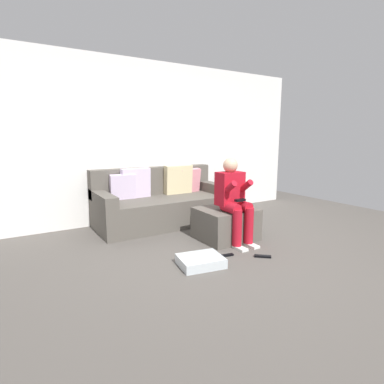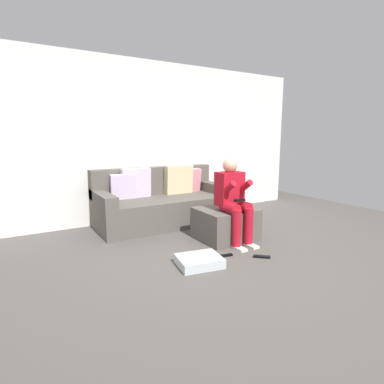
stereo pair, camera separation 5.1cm
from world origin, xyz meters
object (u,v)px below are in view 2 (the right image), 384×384
Objects in this scene: couch_sectional at (162,202)px; person_seated at (234,197)px; ottoman at (225,224)px; remote_near_ottoman at (262,257)px; storage_bin at (199,261)px; remote_by_storage_bin at (225,256)px.

person_seated is (0.41, -1.34, 0.27)m from couch_sectional.
ottoman is at bearing 87.95° from person_seated.
ottoman is at bearing -70.25° from couch_sectional.
remote_near_ottoman is at bearing -93.35° from person_seated.
storage_bin is (-0.37, -1.75, -0.29)m from couch_sectional.
remote_near_ottoman is (0.75, -0.18, -0.04)m from storage_bin.
ottoman is 0.79m from remote_near_ottoman.
couch_sectional is at bearing 107.15° from person_seated.
couch_sectional is at bearing 140.99° from remote_near_ottoman.
ottoman is at bearing 126.87° from remote_near_ottoman.
remote_by_storage_bin is at bearing 9.24° from storage_bin.
person_seated is at bearing 52.90° from remote_by_storage_bin.
person_seated is at bearing 28.04° from storage_bin.
couch_sectional is 2.83× the size of ottoman.
person_seated is at bearing -92.05° from ottoman.
couch_sectional is 1.81m from storage_bin.
couch_sectional is at bearing 78.17° from storage_bin.
remote_near_ottoman is at bearing -93.06° from ottoman.
storage_bin reaches higher than remote_near_ottoman.
storage_bin is 2.55× the size of remote_by_storage_bin.
remote_near_ottoman is (0.38, -1.93, -0.33)m from couch_sectional.
ottoman reaches higher than storage_bin.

